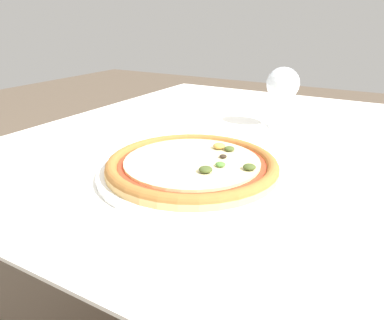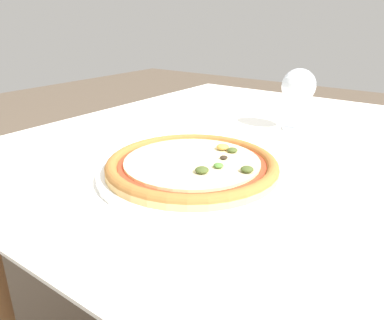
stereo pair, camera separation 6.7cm
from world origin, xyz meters
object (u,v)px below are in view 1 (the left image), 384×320
Objects in this scene: dining_table at (314,186)px; fork at (177,121)px; wine_glass_far_left at (283,85)px; pizza_plate at (192,167)px.

dining_table is 8.07× the size of fork.
wine_glass_far_left is (0.25, 0.09, 0.11)m from fork.
pizza_plate is 0.40m from wine_glass_far_left.
fork is (-0.39, 0.05, 0.08)m from dining_table.
pizza_plate is at bearing -125.26° from dining_table.
fork is (-0.22, 0.29, -0.01)m from pizza_plate.
fork is at bearing 126.71° from pizza_plate.
pizza_plate reaches higher than fork.
pizza_plate is 2.01× the size of fork.
fork is at bearing 172.90° from dining_table.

